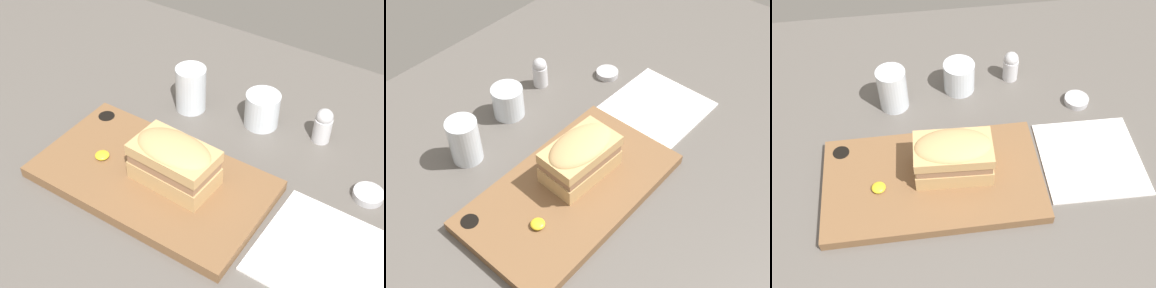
{
  "view_description": "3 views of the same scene",
  "coord_description": "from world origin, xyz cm",
  "views": [
    {
      "loc": [
        40.29,
        -54.15,
        67.98
      ],
      "look_at": [
        3.87,
        1.23,
        9.59
      ],
      "focal_mm": 50.0,
      "sensor_mm": 36.0,
      "label": 1
    },
    {
      "loc": [
        -41.64,
        -40.9,
        71.9
      ],
      "look_at": [
        4.96,
        -0.48,
        8.47
      ],
      "focal_mm": 45.0,
      "sensor_mm": 36.0,
      "label": 2
    },
    {
      "loc": [
        -2.14,
        -55.51,
        75.62
      ],
      "look_at": [
        5.13,
        -1.16,
        9.43
      ],
      "focal_mm": 45.0,
      "sensor_mm": 36.0,
      "label": 3
    }
  ],
  "objects": [
    {
      "name": "wine_glass",
      "position": [
        7.01,
        20.89,
        5.22
      ],
      "size": [
        6.67,
        6.67,
        6.79
      ],
      "color": "silver",
      "rests_on": "dining_table"
    },
    {
      "name": "water_glass",
      "position": [
        -7.21,
        17.64,
        6.04
      ],
      "size": [
        6.05,
        6.05,
        9.3
      ],
      "color": "silver",
      "rests_on": "dining_table"
    },
    {
      "name": "sandwich",
      "position": [
        3.0,
        -2.75,
        8.6
      ],
      "size": [
        14.32,
        8.88,
        8.43
      ],
      "rotation": [
        0.0,
        0.0,
        -0.05
      ],
      "color": "tan",
      "rests_on": "serving_board"
    },
    {
      "name": "serving_board",
      "position": [
        -1.04,
        -3.78,
        3.04
      ],
      "size": [
        39.97,
        22.39,
        2.12
      ],
      "color": "brown",
      "rests_on": "dining_table"
    },
    {
      "name": "condiment_dish",
      "position": [
        31.23,
        13.22,
        2.67
      ],
      "size": [
        5.12,
        5.12,
        1.34
      ],
      "color": "#B2B2B7",
      "rests_on": "dining_table"
    },
    {
      "name": "napkin",
      "position": [
        29.68,
        -2.05,
        2.2
      ],
      "size": [
        19.42,
        19.49,
        0.4
      ],
      "rotation": [
        0.0,
        0.0,
        -0.02
      ],
      "color": "white",
      "rests_on": "dining_table"
    },
    {
      "name": "salt_shaker",
      "position": [
        18.66,
        22.76,
        5.55
      ],
      "size": [
        3.34,
        3.34,
        7.04
      ],
      "color": "silver",
      "rests_on": "dining_table"
    },
    {
      "name": "dining_table",
      "position": [
        0.0,
        0.0,
        1.0
      ],
      "size": [
        171.09,
        101.15,
        2.0
      ],
      "color": "#56514C",
      "rests_on": "ground"
    },
    {
      "name": "mustard_dollop",
      "position": [
        -10.8,
        -5.17,
        4.57
      ],
      "size": [
        2.53,
        2.53,
        1.01
      ],
      "color": "gold",
      "rests_on": "serving_board"
    }
  ]
}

